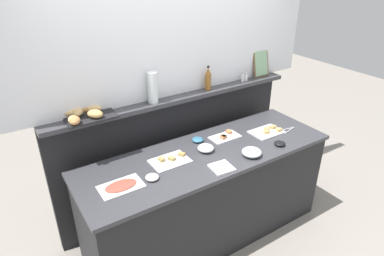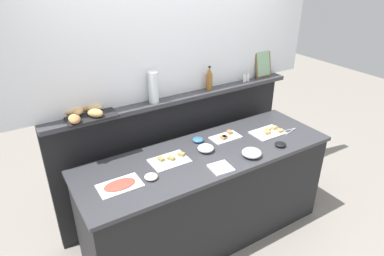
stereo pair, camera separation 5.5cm
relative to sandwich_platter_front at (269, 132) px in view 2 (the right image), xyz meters
name	(u,v)px [view 2 (the right image)]	position (x,y,z in m)	size (l,w,h in m)	color
ground_plane	(176,200)	(-0.71, 0.60, -0.94)	(12.00, 12.00, 0.00)	gray
buffet_counter	(207,195)	(-0.71, 0.00, -0.47)	(2.30, 0.76, 0.93)	black
back_ledge_unit	(177,150)	(-0.71, 0.55, -0.26)	(2.50, 0.22, 1.29)	black
upper_wall_panel	(173,22)	(-0.71, 0.58, 1.01)	(3.10, 0.08, 1.31)	white
sandwich_platter_front	(269,132)	(0.00, 0.00, 0.00)	(0.31, 0.21, 0.04)	silver
sandwich_platter_side	(226,137)	(-0.41, 0.14, 0.00)	(0.29, 0.16, 0.04)	silver
sandwich_platter_rear	(170,160)	(-1.05, 0.06, 0.00)	(0.32, 0.22, 0.04)	silver
cold_cuts_platter	(120,185)	(-1.54, -0.05, 0.00)	(0.32, 0.20, 0.02)	white
glass_bowl_large	(206,148)	(-0.71, 0.03, 0.02)	(0.14, 0.14, 0.06)	silver
glass_bowl_medium	(252,153)	(-0.42, -0.24, 0.02)	(0.17, 0.17, 0.07)	silver
condiment_bowl_teal	(198,140)	(-0.67, 0.21, 0.01)	(0.10, 0.10, 0.04)	teal
condiment_bowl_red	(280,144)	(-0.09, -0.25, 0.01)	(0.10, 0.10, 0.04)	black
condiment_bowl_dark	(151,177)	(-1.29, -0.09, 0.01)	(0.10, 0.10, 0.04)	silver
serving_tongs	(289,131)	(0.20, -0.08, 0.00)	(0.19, 0.08, 0.01)	#B7BABF
napkin_stack	(221,168)	(-0.76, -0.26, 0.00)	(0.17, 0.17, 0.02)	white
vinegar_bottle_amber	(209,79)	(-0.38, 0.48, 0.46)	(0.06, 0.06, 0.24)	#8E5B23
salt_shaker	(245,78)	(0.06, 0.48, 0.40)	(0.03, 0.03, 0.09)	white
pepper_shaker	(248,77)	(0.10, 0.48, 0.40)	(0.03, 0.03, 0.09)	white
bread_basket	(84,113)	(-1.59, 0.49, 0.39)	(0.40, 0.31, 0.08)	black
framed_picture	(263,64)	(0.34, 0.52, 0.50)	(0.20, 0.07, 0.28)	brown
water_carafe	(153,87)	(-0.97, 0.48, 0.50)	(0.09, 0.09, 0.28)	silver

